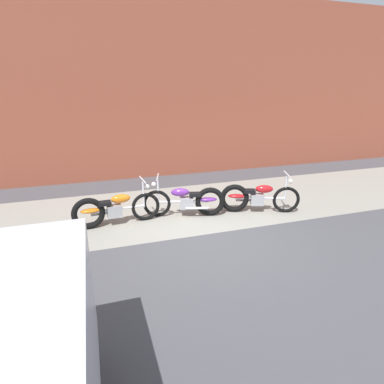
{
  "coord_description": "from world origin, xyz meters",
  "views": [
    {
      "loc": [
        -2.14,
        -5.77,
        3.03
      ],
      "look_at": [
        -0.04,
        0.73,
        0.75
      ],
      "focal_mm": 29.42,
      "sensor_mm": 36.0,
      "label": 1
    }
  ],
  "objects": [
    {
      "name": "motorcycle_orange",
      "position": [
        -1.85,
        1.13,
        0.4
      ],
      "size": [
        2.01,
        0.58,
        1.03
      ],
      "rotation": [
        0.0,
        0.0,
        0.07
      ],
      "color": "black",
      "rests_on": "ground"
    },
    {
      "name": "motorcycle_purple",
      "position": [
        0.03,
        1.1,
        0.4
      ],
      "size": [
        1.96,
        0.77,
        1.03
      ],
      "rotation": [
        0.0,
        0.0,
        2.88
      ],
      "color": "black",
      "rests_on": "ground"
    },
    {
      "name": "sidewalk_slab",
      "position": [
        0.0,
        1.75,
        0.0
      ],
      "size": [
        36.0,
        3.5,
        0.01
      ],
      "primitive_type": "cube",
      "color": "gray",
      "rests_on": "ground"
    },
    {
      "name": "brick_building_wall",
      "position": [
        0.0,
        5.2,
        2.99
      ],
      "size": [
        36.0,
        0.5,
        5.99
      ],
      "primitive_type": "cube",
      "color": "brown",
      "rests_on": "ground"
    },
    {
      "name": "ground_plane",
      "position": [
        0.0,
        0.0,
        0.0
      ],
      "size": [
        80.0,
        80.0,
        0.0
      ],
      "primitive_type": "plane",
      "color": "#47474C"
    },
    {
      "name": "motorcycle_red",
      "position": [
        1.65,
        0.85,
        0.4
      ],
      "size": [
        1.92,
        0.89,
        1.03
      ],
      "rotation": [
        0.0,
        0.0,
        -0.34
      ],
      "color": "black",
      "rests_on": "ground"
    }
  ]
}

